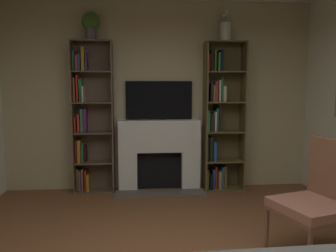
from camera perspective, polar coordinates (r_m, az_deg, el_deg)
wall_back_accent at (r=5.42m, az=-1.51°, el=4.77°), size 4.74×0.06×2.82m
fireplace at (r=5.37m, az=-1.39°, el=-4.35°), size 1.32×0.53×1.07m
tv at (r=5.36m, az=-1.47°, el=4.16°), size 1.00×0.06×0.57m
bookshelf_left at (r=5.35m, az=-12.62°, el=1.06°), size 0.59×0.28×2.22m
bookshelf_right at (r=5.41m, az=8.20°, el=0.92°), size 0.59×0.34×2.22m
potted_plant at (r=5.34m, az=-12.33°, el=15.79°), size 0.26×0.26×0.39m
vase_with_flowers at (r=5.43m, az=9.22°, el=14.90°), size 0.15×0.15×0.47m
armchair at (r=3.64m, az=23.14°, el=-10.58°), size 0.75×0.76×1.09m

